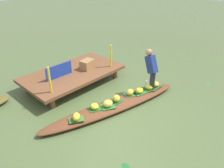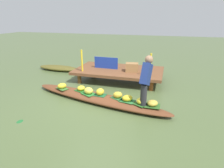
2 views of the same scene
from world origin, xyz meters
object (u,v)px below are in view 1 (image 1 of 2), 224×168
at_px(banana_bunch_6, 108,103).
at_px(produce_crate, 87,64).
at_px(banana_bunch_4, 139,90).
at_px(banana_bunch_7, 76,117).
at_px(banana_bunch_0, 94,106).
at_px(banana_bunch_2, 117,98).
at_px(vendor_person, 151,67).
at_px(water_bottle, 146,84).
at_px(banana_bunch_1, 149,87).
at_px(banana_bunch_5, 155,84).
at_px(market_banner, 59,71).
at_px(banana_bunch_3, 130,92).
at_px(vendor_boat, 114,106).

bearing_deg(banana_bunch_6, produce_crate, 64.55).
distance_m(banana_bunch_4, banana_bunch_6, 1.18).
height_order(banana_bunch_6, banana_bunch_7, banana_bunch_6).
distance_m(banana_bunch_0, banana_bunch_2, 0.69).
distance_m(vendor_person, water_bottle, 0.59).
distance_m(banana_bunch_0, banana_bunch_1, 1.91).
height_order(banana_bunch_5, banana_bunch_6, banana_bunch_6).
bearing_deg(market_banner, banana_bunch_5, -47.80).
bearing_deg(banana_bunch_2, vendor_person, -9.42).
bearing_deg(produce_crate, banana_bunch_2, -106.20).
bearing_deg(banana_bunch_6, water_bottle, -4.48).
bearing_deg(banana_bunch_2, banana_bunch_3, -5.37).
bearing_deg(market_banner, banana_bunch_3, -62.42).
distance_m(banana_bunch_4, vendor_person, 0.76).
height_order(banana_bunch_1, banana_bunch_7, banana_bunch_7).
distance_m(banana_bunch_3, market_banner, 2.31).
distance_m(banana_bunch_3, water_bottle, 0.67).
bearing_deg(produce_crate, banana_bunch_7, -137.26).
xyz_separation_m(banana_bunch_2, banana_bunch_5, (1.48, -0.27, -0.03)).
relative_size(banana_bunch_3, banana_bunch_5, 0.92).
height_order(banana_bunch_7, vendor_person, vendor_person).
xyz_separation_m(banana_bunch_1, water_bottle, (0.01, 0.12, 0.03)).
height_order(vendor_boat, banana_bunch_4, banana_bunch_4).
distance_m(vendor_person, produce_crate, 2.22).
relative_size(banana_bunch_3, banana_bunch_4, 0.89).
bearing_deg(banana_bunch_4, water_bottle, 6.02).
distance_m(banana_bunch_0, banana_bunch_4, 1.53).
distance_m(vendor_boat, banana_bunch_5, 1.63).
xyz_separation_m(banana_bunch_1, banana_bunch_3, (-0.66, 0.20, 0.01)).
xyz_separation_m(banana_bunch_5, banana_bunch_6, (-1.83, 0.27, 0.02)).
relative_size(banana_bunch_1, market_banner, 0.26).
xyz_separation_m(banana_bunch_4, market_banner, (-1.29, 2.17, 0.36)).
xyz_separation_m(banana_bunch_1, banana_bunch_6, (-1.54, 0.25, 0.01)).
bearing_deg(vendor_person, banana_bunch_4, 174.46).
relative_size(vendor_boat, banana_bunch_1, 18.65).
xyz_separation_m(banana_bunch_0, banana_bunch_4, (1.49, -0.35, 0.01)).
bearing_deg(banana_bunch_2, vendor_boat, 178.57).
bearing_deg(water_bottle, banana_bunch_1, -92.80).
xyz_separation_m(vendor_boat, water_bottle, (1.31, -0.13, 0.22)).
bearing_deg(banana_bunch_1, banana_bunch_5, -4.45).
bearing_deg(banana_bunch_0, vendor_boat, -17.64).
relative_size(vendor_boat, banana_bunch_0, 18.56).
bearing_deg(market_banner, banana_bunch_6, -84.74).
bearing_deg(produce_crate, banana_bunch_1, -72.93).
distance_m(banana_bunch_0, produce_crate, 2.09).
bearing_deg(produce_crate, banana_bunch_4, -82.23).
xyz_separation_m(banana_bunch_1, banana_bunch_5, (0.29, -0.02, -0.01)).
distance_m(banana_bunch_1, market_banner, 2.83).
xyz_separation_m(banana_bunch_2, banana_bunch_7, (-1.30, 0.16, -0.01)).
relative_size(banana_bunch_3, vendor_person, 0.20).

